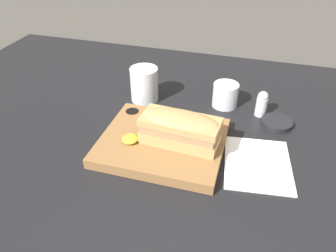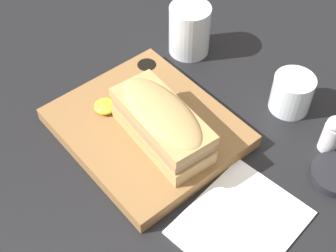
% 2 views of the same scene
% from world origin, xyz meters
% --- Properties ---
extents(dining_table, '(1.56, 1.14, 0.02)m').
position_xyz_m(dining_table, '(0.00, 0.00, 0.01)').
color(dining_table, black).
rests_on(dining_table, ground).
extents(serving_board, '(0.28, 0.25, 0.03)m').
position_xyz_m(serving_board, '(-0.00, -0.01, 0.03)').
color(serving_board, olive).
rests_on(serving_board, dining_table).
extents(sandwich, '(0.18, 0.09, 0.07)m').
position_xyz_m(sandwich, '(0.04, -0.01, 0.08)').
color(sandwich, tan).
rests_on(sandwich, serving_board).
extents(mustard_dollop, '(0.04, 0.04, 0.02)m').
position_xyz_m(mustard_dollop, '(-0.07, -0.04, 0.05)').
color(mustard_dollop, yellow).
rests_on(mustard_dollop, serving_board).
extents(water_glass, '(0.08, 0.08, 0.10)m').
position_xyz_m(water_glass, '(-0.11, 0.19, 0.06)').
color(water_glass, silver).
rests_on(water_glass, dining_table).
extents(wine_glass, '(0.07, 0.07, 0.07)m').
position_xyz_m(wine_glass, '(0.11, 0.22, 0.05)').
color(wine_glass, silver).
rests_on(wine_glass, dining_table).
extents(napkin, '(0.16, 0.19, 0.00)m').
position_xyz_m(napkin, '(0.22, -0.01, 0.02)').
color(napkin, white).
rests_on(napkin, dining_table).
extents(salt_shaker, '(0.03, 0.03, 0.07)m').
position_xyz_m(salt_shaker, '(0.21, 0.20, 0.06)').
color(salt_shaker, silver).
rests_on(salt_shaker, dining_table).
extents(condiment_dish, '(0.08, 0.08, 0.01)m').
position_xyz_m(condiment_dish, '(0.26, 0.16, 0.03)').
color(condiment_dish, black).
rests_on(condiment_dish, dining_table).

